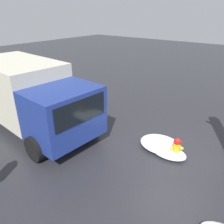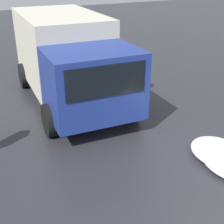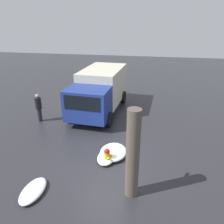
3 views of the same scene
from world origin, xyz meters
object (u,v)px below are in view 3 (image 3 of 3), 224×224
Objects in this scene: tree_trunk at (133,155)px; pedestrian at (39,107)px; fire_hydrant at (107,156)px; delivery_truck at (100,90)px.

tree_trunk is 8.00m from pedestrian.
fire_hydrant is 6.10m from delivery_truck.
delivery_truck is at bearing -84.83° from pedestrian.
pedestrian is (-2.32, 3.25, -0.56)m from delivery_truck.
fire_hydrant is at bearing 110.08° from delivery_truck.
pedestrian is (3.42, 4.96, 0.57)m from fire_hydrant.
delivery_truck is at bearing 21.75° from tree_trunk.
pedestrian is at bearing 108.61° from fire_hydrant.
fire_hydrant is 0.42× the size of pedestrian.
tree_trunk reaches higher than fire_hydrant.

